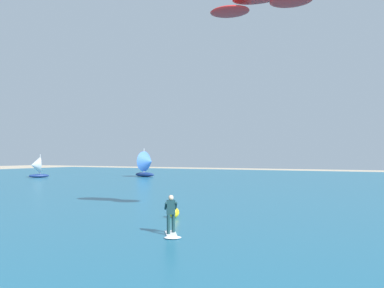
{
  "coord_description": "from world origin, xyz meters",
  "views": [
    {
      "loc": [
        9.66,
        2.35,
        3.48
      ],
      "look_at": [
        0.02,
        20.37,
        4.0
      ],
      "focal_mm": 40.75,
      "sensor_mm": 36.0,
      "label": 1
    }
  ],
  "objects": [
    {
      "name": "sailboat_far_right",
      "position": [
        -41.69,
        48.82,
        1.71
      ],
      "size": [
        2.92,
        3.16,
        3.51
      ],
      "color": "navy",
      "rests_on": "ocean"
    },
    {
      "name": "kite",
      "position": [
        1.97,
        24.34,
        11.62
      ],
      "size": [
        5.72,
        1.94,
        0.86
      ],
      "color": "red"
    },
    {
      "name": "ocean",
      "position": [
        0.0,
        51.65,
        0.05
      ],
      "size": [
        160.0,
        90.0,
        0.1
      ],
      "primitive_type": "cube",
      "color": "#1E607F",
      "rests_on": "ground"
    },
    {
      "name": "sailboat_outermost",
      "position": [
        -28.25,
        58.49,
        2.14
      ],
      "size": [
        3.9,
        3.37,
        4.45
      ],
      "color": "navy",
      "rests_on": "ocean"
    },
    {
      "name": "kitesurfer",
      "position": [
        0.18,
        18.21,
        0.7
      ],
      "size": [
        1.59,
        1.92,
        1.67
      ],
      "color": "white",
      "rests_on": "ocean"
    },
    {
      "name": "marker_buoy",
      "position": [
        -2.29,
        22.63,
        0.38
      ],
      "size": [
        0.56,
        0.56,
        0.56
      ],
      "primitive_type": "sphere",
      "color": "yellow",
      "rests_on": "ocean"
    }
  ]
}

